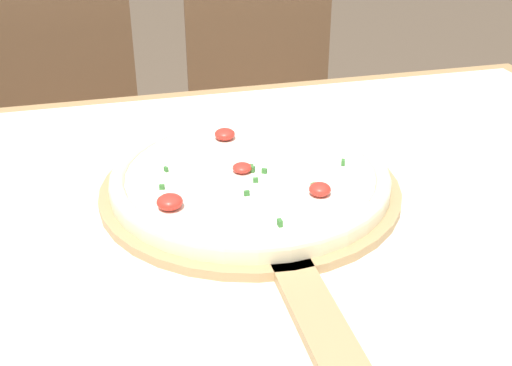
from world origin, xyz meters
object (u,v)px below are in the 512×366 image
Objects in this scene: pizza_peel at (255,197)px; chair_left at (71,143)px; pizza at (250,176)px; chair_right at (263,123)px.

chair_left is at bearing 107.54° from pizza_peel.
pizza is 0.41× the size of chair_right.
pizza_peel is 0.91m from chair_left.
pizza is 0.89m from chair_right.
pizza is 0.90m from chair_left.
chair_left is 1.00× the size of chair_right.
pizza reaches higher than pizza_peel.
chair_right is at bearing 73.83° from pizza.
pizza_peel is at bearing -89.37° from pizza.
chair_right reaches higher than pizza.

